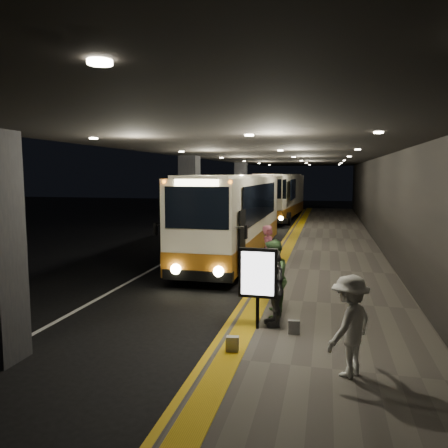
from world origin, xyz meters
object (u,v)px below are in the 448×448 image
at_px(stanchion_post, 268,264).
at_px(passenger_boarding, 269,253).
at_px(coach_main, 234,220).
at_px(passenger_waiting_white, 350,326).
at_px(passenger_waiting_grey, 274,287).
at_px(passenger_waiting_green, 272,278).
at_px(bag_polka, 294,327).
at_px(bag_plain, 233,344).
at_px(info_sign, 258,275).
at_px(coach_second, 280,199).

bearing_deg(stanchion_post, passenger_boarding, -81.19).
distance_m(coach_main, stanchion_post, 4.44).
bearing_deg(passenger_waiting_white, passenger_waiting_grey, -112.73).
relative_size(passenger_waiting_green, bag_polka, 6.11).
bearing_deg(passenger_waiting_grey, bag_polka, 23.86).
height_order(passenger_waiting_white, passenger_waiting_grey, passenger_waiting_grey).
bearing_deg(bag_plain, coach_main, 101.83).
bearing_deg(stanchion_post, bag_polka, -76.15).
distance_m(info_sign, stanchion_post, 4.79).
bearing_deg(coach_second, stanchion_post, -80.97).
relative_size(passenger_boarding, passenger_waiting_white, 1.03).
bearing_deg(passenger_waiting_white, passenger_waiting_green, -117.15).
distance_m(bag_polka, bag_plain, 1.64).
relative_size(passenger_waiting_green, bag_plain, 6.18).
bearing_deg(passenger_waiting_green, bag_polka, 24.97).
xyz_separation_m(bag_polka, bag_plain, (-1.09, -1.22, -0.00)).
distance_m(bag_plain, stanchion_post, 6.11).
xyz_separation_m(passenger_waiting_grey, stanchion_post, (-0.71, 4.40, -0.38)).
bearing_deg(passenger_boarding, passenger_waiting_green, -158.25).
xyz_separation_m(bag_polka, stanchion_post, (-1.21, 4.89, 0.34)).
bearing_deg(passenger_waiting_green, stanchion_post, -175.20).
relative_size(bag_polka, info_sign, 0.17).
bearing_deg(passenger_waiting_grey, coach_main, 176.72).
xyz_separation_m(passenger_waiting_green, info_sign, (-0.21, -0.94, 0.29)).
xyz_separation_m(passenger_waiting_green, bag_plain, (-0.48, -2.32, -0.79)).
distance_m(passenger_waiting_green, bag_plain, 2.50).
bearing_deg(passenger_boarding, bag_polka, -152.94).
bearing_deg(stanchion_post, coach_second, 95.08).
bearing_deg(bag_plain, passenger_waiting_grey, 70.51).
xyz_separation_m(passenger_boarding, passenger_waiting_green, (0.54, -3.46, 0.03)).
bearing_deg(bag_plain, bag_polka, 48.05).
distance_m(passenger_boarding, passenger_waiting_green, 3.50).
relative_size(passenger_boarding, bag_polka, 5.90).
relative_size(coach_main, passenger_waiting_green, 5.92).
height_order(bag_polka, bag_plain, bag_polka).
bearing_deg(stanchion_post, passenger_waiting_white, -71.10).
height_order(passenger_boarding, bag_polka, passenger_boarding).
height_order(passenger_boarding, passenger_waiting_white, passenger_boarding).
relative_size(coach_second, passenger_waiting_grey, 6.39).
height_order(coach_main, stanchion_post, coach_main).
height_order(coach_second, info_sign, coach_second).
height_order(coach_second, bag_polka, coach_second).
xyz_separation_m(coach_second, passenger_waiting_green, (2.38, -23.87, -0.58)).
relative_size(bag_polka, bag_plain, 1.01).
xyz_separation_m(passenger_boarding, info_sign, (0.33, -4.40, 0.32)).
xyz_separation_m(passenger_waiting_green, bag_polka, (0.61, -1.10, -0.79)).
bearing_deg(bag_plain, coach_second, 94.15).
bearing_deg(bag_polka, coach_main, 110.00).
xyz_separation_m(passenger_boarding, passenger_waiting_grey, (0.66, -4.08, -0.03)).
xyz_separation_m(passenger_waiting_green, passenger_waiting_grey, (0.12, -0.62, -0.06)).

